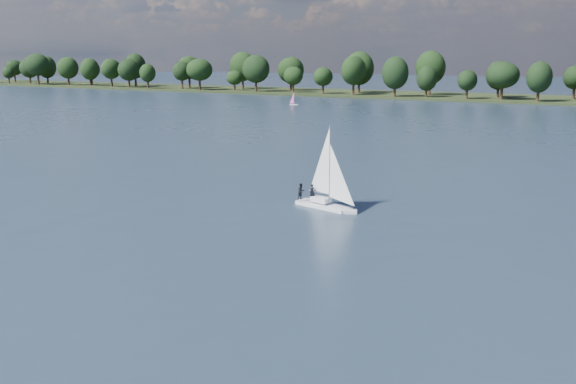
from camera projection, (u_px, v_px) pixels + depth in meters
name	position (u px, v px, depth m)	size (l,w,h in m)	color
ground	(542.00, 144.00, 108.30)	(700.00, 700.00, 0.00)	#233342
sailboat	(324.00, 184.00, 63.13)	(6.83, 3.39, 8.66)	white
dinghy_pink	(294.00, 102.00, 192.58)	(2.73, 1.39, 4.18)	white
pontoon	(140.00, 90.00, 273.35)	(4.00, 2.00, 0.50)	slate
treeline	(540.00, 76.00, 207.24)	(561.89, 74.12, 17.73)	black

